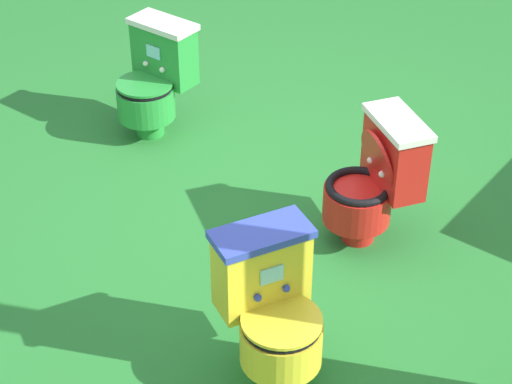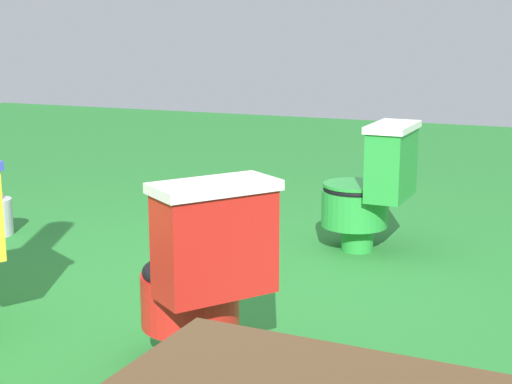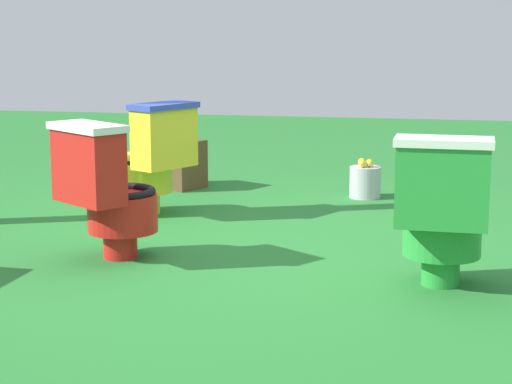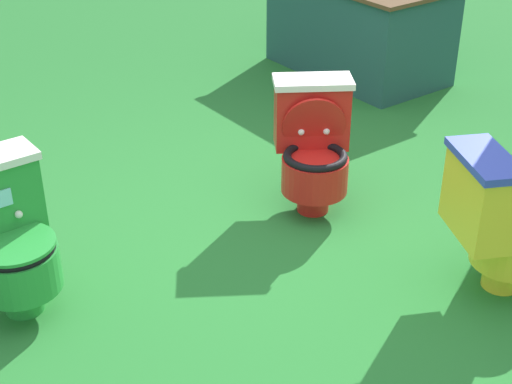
% 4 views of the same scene
% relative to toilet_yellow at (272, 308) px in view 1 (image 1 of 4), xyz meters
% --- Properties ---
extents(ground, '(14.00, 14.00, 0.00)m').
position_rel_toilet_yellow_xyz_m(ground, '(-0.85, -0.63, -0.37)').
color(ground, '#26752D').
extents(toilet_yellow, '(0.59, 0.63, 0.73)m').
position_rel_toilet_yellow_xyz_m(toilet_yellow, '(0.00, 0.00, 0.00)').
color(toilet_yellow, yellow).
rests_on(toilet_yellow, ground).
extents(toilet_green, '(0.51, 0.44, 0.73)m').
position_rel_toilet_yellow_xyz_m(toilet_green, '(-1.33, -1.81, 0.00)').
color(toilet_green, green).
rests_on(toilet_green, ground).
extents(toilet_red, '(0.63, 0.61, 0.73)m').
position_rel_toilet_yellow_xyz_m(toilet_red, '(-1.13, -0.11, 0.00)').
color(toilet_red, red).
rests_on(toilet_red, ground).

